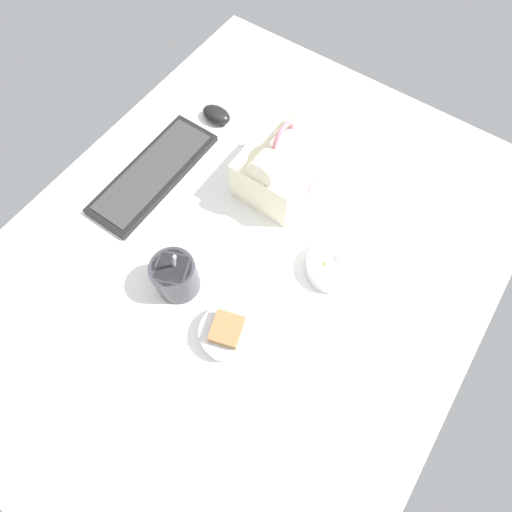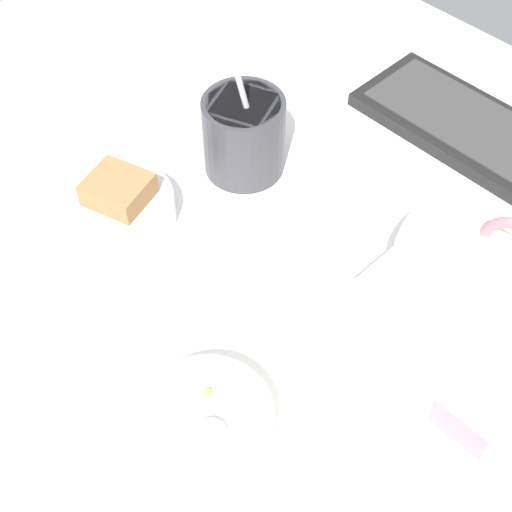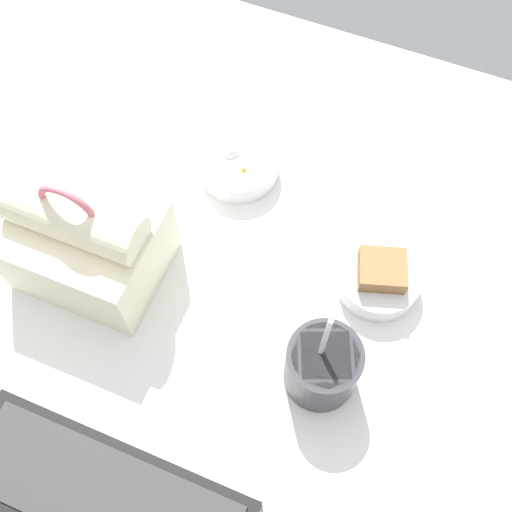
# 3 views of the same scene
# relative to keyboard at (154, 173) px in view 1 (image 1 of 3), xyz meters

# --- Properties ---
(desk_surface) EXTENTS (1.40, 1.10, 0.02)m
(desk_surface) POSITION_rel_keyboard_xyz_m (-0.05, -0.34, -0.02)
(desk_surface) COLOR white
(desk_surface) RESTS_ON ground
(keyboard) EXTENTS (0.39, 0.14, 0.02)m
(keyboard) POSITION_rel_keyboard_xyz_m (0.00, 0.00, 0.00)
(keyboard) COLOR black
(keyboard) RESTS_ON desk_surface
(lunch_bag) EXTENTS (0.21, 0.17, 0.22)m
(lunch_bag) POSITION_rel_keyboard_xyz_m (0.17, -0.29, 0.07)
(lunch_bag) COLOR #EFE5C1
(lunch_bag) RESTS_ON desk_surface
(soup_cup) EXTENTS (0.10, 0.10, 0.17)m
(soup_cup) POSITION_rel_keyboard_xyz_m (-0.20, -0.25, 0.04)
(soup_cup) COLOR #333338
(soup_cup) RESTS_ON desk_surface
(bento_bowl_sandwich) EXTENTS (0.12, 0.12, 0.07)m
(bento_bowl_sandwich) POSITION_rel_keyboard_xyz_m (-0.24, -0.42, 0.02)
(bento_bowl_sandwich) COLOR silver
(bento_bowl_sandwich) RESTS_ON desk_surface
(bento_bowl_snacks) EXTENTS (0.13, 0.13, 0.05)m
(bento_bowl_snacks) POSITION_rel_keyboard_xyz_m (0.03, -0.53, 0.01)
(bento_bowl_snacks) COLOR silver
(bento_bowl_snacks) RESTS_ON desk_surface
(computer_mouse) EXTENTS (0.06, 0.09, 0.04)m
(computer_mouse) POSITION_rel_keyboard_xyz_m (0.25, -0.02, 0.01)
(computer_mouse) COLOR black
(computer_mouse) RESTS_ON desk_surface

